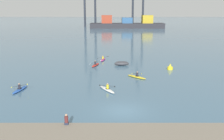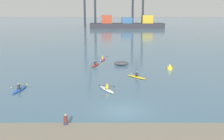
# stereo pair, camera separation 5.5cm
# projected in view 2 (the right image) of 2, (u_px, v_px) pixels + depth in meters

# --- Properties ---
(ground_plane) EXTENTS (800.00, 800.00, 0.00)m
(ground_plane) POSITION_uv_depth(u_px,v_px,m) (124.00, 111.00, 24.64)
(ground_plane) COLOR #476B84
(container_barge) EXTENTS (40.94, 9.95, 7.09)m
(container_barge) POSITION_uv_depth(u_px,v_px,m) (128.00, 24.00, 143.43)
(container_barge) COLOR #28282D
(container_barge) RESTS_ON ground
(capsized_dinghy) EXTENTS (2.63, 1.17, 0.76)m
(capsized_dinghy) POSITION_uv_depth(u_px,v_px,m) (122.00, 64.00, 45.07)
(capsized_dinghy) COLOR #38383D
(capsized_dinghy) RESTS_ON ground
(channel_buoy) EXTENTS (0.90, 0.90, 1.00)m
(channel_buoy) POSITION_uv_depth(u_px,v_px,m) (171.00, 67.00, 41.92)
(channel_buoy) COLOR yellow
(channel_buoy) RESTS_ON ground
(kayak_yellow) EXTENTS (2.79, 2.87, 0.95)m
(kayak_yellow) POSITION_uv_depth(u_px,v_px,m) (137.00, 77.00, 36.80)
(kayak_yellow) COLOR yellow
(kayak_yellow) RESTS_ON ground
(kayak_red) EXTENTS (2.11, 3.44, 1.06)m
(kayak_red) POSITION_uv_depth(u_px,v_px,m) (96.00, 65.00, 44.93)
(kayak_red) COLOR red
(kayak_red) RESTS_ON ground
(kayak_magenta) EXTENTS (2.24, 3.45, 0.95)m
(kayak_magenta) POSITION_uv_depth(u_px,v_px,m) (104.00, 59.00, 49.89)
(kayak_magenta) COLOR #C13384
(kayak_magenta) RESTS_ON ground
(kayak_white) EXTENTS (2.20, 3.25, 0.95)m
(kayak_white) POSITION_uv_depth(u_px,v_px,m) (108.00, 89.00, 30.88)
(kayak_white) COLOR silver
(kayak_white) RESTS_ON ground
(kayak_blue) EXTENTS (2.23, 3.45, 0.95)m
(kayak_blue) POSITION_uv_depth(u_px,v_px,m) (20.00, 89.00, 30.92)
(kayak_blue) COLOR #2856B2
(kayak_blue) RESTS_ON ground
(seated_onlooker) EXTENTS (0.32, 0.30, 0.90)m
(seated_onlooker) POSITION_uv_depth(u_px,v_px,m) (67.00, 120.00, 20.32)
(seated_onlooker) COLOR #23283D
(seated_onlooker) RESTS_ON stone_quay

